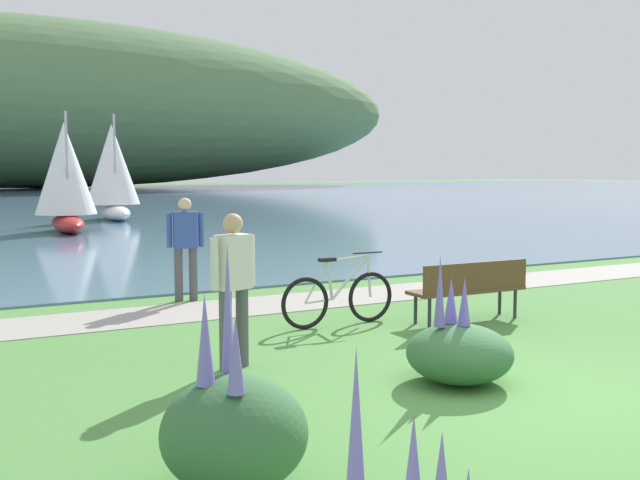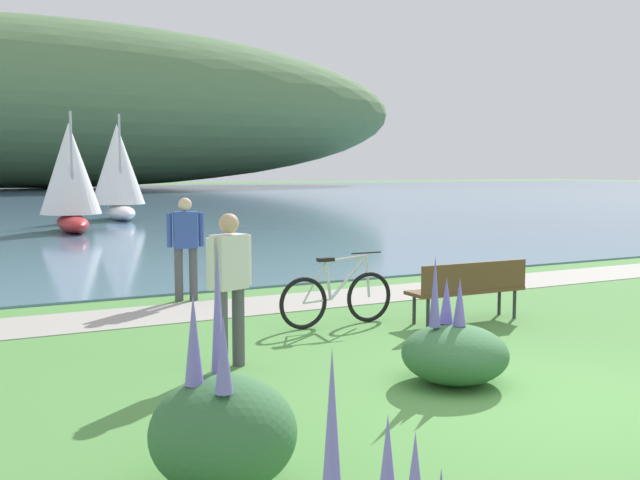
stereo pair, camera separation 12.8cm
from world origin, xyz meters
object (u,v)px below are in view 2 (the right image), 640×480
at_px(person_on_the_grass, 229,280).
at_px(sailboat_far_off, 118,171).
at_px(park_bench_near_camera, 469,286).
at_px(bicycle_leaning_near_bench, 337,297).
at_px(sailboat_nearest_to_shore, 70,176).
at_px(person_at_shoreline, 186,242).

distance_m(person_on_the_grass, sailboat_far_off, 24.14).
xyz_separation_m(park_bench_near_camera, person_on_the_grass, (-3.89, -0.72, 0.46)).
relative_size(park_bench_near_camera, bicycle_leaning_near_bench, 1.02).
height_order(bicycle_leaning_near_bench, sailboat_nearest_to_shore, sailboat_nearest_to_shore).
bearing_deg(bicycle_leaning_near_bench, person_on_the_grass, -146.60).
distance_m(person_at_shoreline, sailboat_far_off, 19.80).
bearing_deg(park_bench_near_camera, bicycle_leaning_near_bench, 159.02).
distance_m(park_bench_near_camera, bicycle_leaning_near_bench, 1.90).
height_order(person_at_shoreline, person_on_the_grass, same).
bearing_deg(person_at_shoreline, sailboat_far_off, 80.61).
bearing_deg(bicycle_leaning_near_bench, sailboat_nearest_to_shore, 92.61).
xyz_separation_m(park_bench_near_camera, bicycle_leaning_near_bench, (-1.77, 0.68, -0.12)).
bearing_deg(park_bench_near_camera, person_on_the_grass, -169.55).
bearing_deg(bicycle_leaning_near_bench, person_at_shoreline, 114.03).
xyz_separation_m(person_on_the_grass, sailboat_nearest_to_shore, (1.33, 18.60, 0.94)).
bearing_deg(park_bench_near_camera, person_at_shoreline, 130.68).
bearing_deg(person_at_shoreline, park_bench_near_camera, -49.32).
bearing_deg(sailboat_far_off, person_on_the_grass, -99.70).
bearing_deg(person_at_shoreline, bicycle_leaning_near_bench, -65.97).
distance_m(bicycle_leaning_near_bench, person_on_the_grass, 2.60).
bearing_deg(park_bench_near_camera, sailboat_far_off, 89.56).
distance_m(bicycle_leaning_near_bench, sailboat_nearest_to_shore, 17.29).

